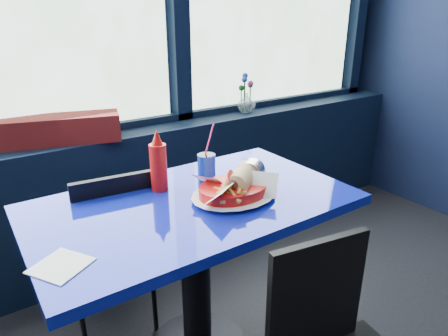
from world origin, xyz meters
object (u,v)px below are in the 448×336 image
Objects in this scene: planter_box at (49,130)px; ketchup_bottle at (158,164)px; flower_vase at (246,101)px; food_basket at (235,187)px; near_table at (195,242)px; chair_near_back at (112,243)px; soda_cup at (206,168)px.

ketchup_bottle is (0.25, -0.72, -0.01)m from planter_box.
food_basket is (-0.76, -0.93, -0.09)m from flower_vase.
food_basket is (0.15, -0.07, 0.22)m from near_table.
chair_near_back is at bearing 122.25° from food_basket.
flower_vase reaches higher than planter_box.
chair_near_back is at bearing -154.92° from flower_vase.
planter_box is 1.06m from food_basket.
soda_cup is (0.36, -0.21, 0.34)m from chair_near_back.
chair_near_back is (-0.23, 0.33, -0.10)m from near_table.
ketchup_bottle is (-0.97, -0.70, -0.02)m from flower_vase.
planter_box is at bearing 120.69° from soda_cup.
food_basket is (0.46, -0.95, -0.08)m from planter_box.
flower_vase is at bearing 43.72° from soda_cup.
near_table is 1.46× the size of chair_near_back.
near_table is at bearing -137.82° from soda_cup.
flower_vase is at bearing 15.16° from planter_box.
ketchup_bottle is (0.17, -0.17, 0.39)m from chair_near_back.
near_table is 4.75× the size of flower_vase.
chair_near_back is 1.32m from flower_vase.
chair_near_back is at bearing 134.98° from ketchup_bottle.
planter_box is 0.88m from soda_cup.
planter_box is at bearing -74.50° from chair_near_back.
flower_vase reaches higher than chair_near_back.
flower_vase is 1.01× the size of ketchup_bottle.
food_basket is at bearing -129.33° from flower_vase.
near_table is 0.27m from food_basket.
chair_near_back is 3.25× the size of soda_cup.
ketchup_bottle is at bearing -54.56° from planter_box.
near_table is at bearing -54.31° from planter_box.
chair_near_back is 0.45m from ketchup_bottle.
soda_cup is at bearing -10.91° from ketchup_bottle.
near_table is at bearing -69.34° from ketchup_bottle.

